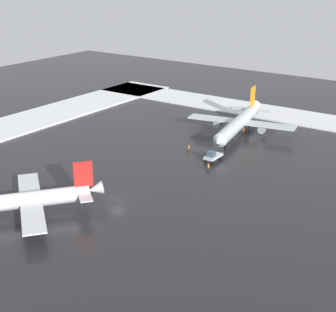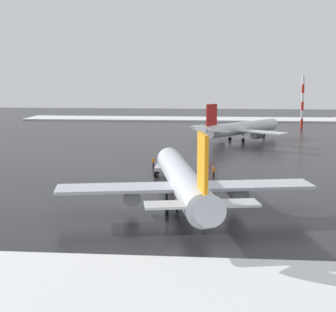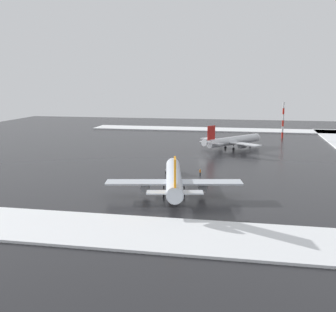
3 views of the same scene
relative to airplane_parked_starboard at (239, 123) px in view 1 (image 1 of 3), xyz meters
The scene contains 8 objects.
ground_plane 44.33m from the airplane_parked_starboard, ahead, with size 240.00×240.00×0.00m, color #232326.
snow_bank_left 23.00m from the airplane_parked_starboard, behind, with size 14.00×116.00×0.40m, color white.
airplane_parked_starboard is the anchor object (origin of this frame).
airplane_far_rear 59.29m from the airplane_parked_starboard, ahead, with size 23.84×21.36×8.45m.
pushback_tug 19.47m from the airplane_parked_starboard, 11.75° to the left, with size 4.62×2.33×2.50m.
ground_crew_beside_wing 17.44m from the airplane_parked_starboard, 10.98° to the right, with size 0.36×0.36×1.71m.
ground_crew_by_nose_gear 2.74m from the airplane_parked_starboard, 160.62° to the left, with size 0.36×0.36×1.71m.
ground_crew_near_tug 25.14m from the airplane_parked_starboard, 13.99° to the left, with size 0.36×0.36×1.71m.
Camera 1 is at (62.66, 54.89, 38.92)m, focal length 55.00 mm.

